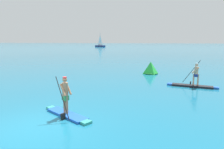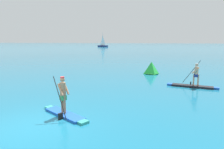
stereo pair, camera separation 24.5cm
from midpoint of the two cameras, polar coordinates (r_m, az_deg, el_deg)
ground at (r=8.86m, az=-20.34°, el=-13.28°), size 440.00×440.00×0.00m
paddleboarder_mid_center at (r=9.48m, az=-12.52°, el=-8.72°), size 2.76×1.86×1.86m
paddleboarder_far_right at (r=15.85m, az=22.05°, el=-2.15°), size 3.50×1.15×1.92m
race_marker_buoy at (r=20.89m, az=11.25°, el=1.65°), size 1.63×1.63×1.22m
sailboat_left_horizon at (r=103.42m, az=-2.51°, el=8.17°), size 5.51×3.13×7.09m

